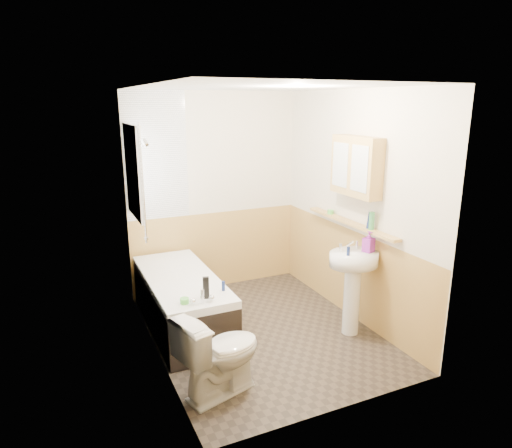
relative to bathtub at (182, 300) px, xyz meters
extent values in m
plane|color=#2D2620|center=(0.73, -0.48, -0.30)|extent=(2.80, 2.80, 0.00)
plane|color=white|center=(0.73, -0.48, 2.20)|extent=(2.80, 2.80, 0.00)
cube|color=beige|center=(0.73, 0.93, 0.95)|extent=(2.20, 0.02, 2.50)
cube|color=beige|center=(0.73, -1.89, 0.95)|extent=(2.20, 0.02, 2.50)
cube|color=beige|center=(-0.38, -0.48, 0.95)|extent=(0.02, 2.80, 2.50)
cube|color=beige|center=(1.84, -0.48, 0.95)|extent=(0.02, 2.80, 2.50)
cube|color=tan|center=(1.82, -0.48, 0.20)|extent=(0.01, 2.80, 1.00)
cube|color=tan|center=(0.73, -1.87, 0.20)|extent=(2.20, 0.01, 1.00)
cube|color=tan|center=(0.73, 0.91, 0.20)|extent=(2.20, 0.01, 1.00)
cube|color=white|center=(-0.36, -0.48, 0.95)|extent=(0.01, 2.80, 2.50)
cube|color=white|center=(0.00, 0.90, 1.45)|extent=(0.75, 0.01, 1.50)
cube|color=white|center=(-0.34, 0.47, 1.35)|extent=(0.03, 0.79, 0.99)
cube|color=white|center=(-0.32, 0.47, 1.35)|extent=(0.01, 0.70, 0.90)
cube|color=white|center=(-0.32, 0.47, 1.35)|extent=(0.01, 0.04, 0.90)
cube|color=black|center=(0.00, 0.00, -0.05)|extent=(0.70, 1.69, 0.50)
cube|color=white|center=(0.00, 0.00, 0.24)|extent=(0.70, 1.69, 0.08)
cube|color=white|center=(0.00, 0.00, 0.23)|extent=(0.56, 1.55, 0.04)
cylinder|color=silver|center=(0.00, -0.75, 0.35)|extent=(0.04, 0.04, 0.14)
sphere|color=silver|center=(-0.09, -0.75, 0.32)|extent=(0.06, 0.06, 0.06)
sphere|color=silver|center=(0.09, -0.75, 0.32)|extent=(0.06, 0.06, 0.06)
cylinder|color=silver|center=(-0.32, 0.07, 1.28)|extent=(0.02, 0.02, 1.21)
cylinder|color=silver|center=(-0.32, 0.07, 0.72)|extent=(0.04, 0.04, 0.02)
cylinder|color=silver|center=(-0.32, 0.07, 1.83)|extent=(0.04, 0.04, 0.02)
cylinder|color=silver|center=(-0.27, 0.07, 1.68)|extent=(0.07, 0.08, 0.09)
imported|color=white|center=(-0.03, -1.28, 0.06)|extent=(0.82, 0.60, 0.72)
cylinder|color=white|center=(1.57, -0.89, 0.06)|extent=(0.17, 0.17, 0.72)
ellipsoid|color=white|center=(1.57, -0.89, 0.52)|extent=(0.52, 0.42, 0.14)
cylinder|color=silver|center=(1.47, -0.79, 0.63)|extent=(0.03, 0.03, 0.08)
cylinder|color=silver|center=(1.67, -0.79, 0.63)|extent=(0.03, 0.03, 0.08)
cylinder|color=silver|center=(1.57, -0.81, 0.66)|extent=(0.02, 0.11, 0.09)
cube|color=tan|center=(1.77, -0.52, 0.79)|extent=(0.10, 1.51, 0.03)
cube|color=tan|center=(1.75, -0.61, 1.42)|extent=(0.16, 0.68, 0.61)
cube|color=silver|center=(1.66, -0.77, 1.42)|extent=(0.01, 0.26, 0.46)
cube|color=silver|center=(1.66, -0.44, 1.42)|extent=(0.01, 0.26, 0.46)
cylinder|color=#388447|center=(1.77, -0.88, 0.90)|extent=(0.07, 0.07, 0.18)
cone|color=navy|center=(1.77, -0.83, 0.91)|extent=(0.04, 0.04, 0.20)
cylinder|color=#59C647|center=(1.77, -0.14, 0.83)|extent=(0.08, 0.08, 0.05)
imported|color=purple|center=(1.71, -0.93, 0.64)|extent=(0.16, 0.23, 0.10)
cylinder|color=navy|center=(1.45, -0.94, 0.64)|extent=(0.04, 0.04, 0.09)
cube|color=black|center=(0.07, -0.65, 0.38)|extent=(0.07, 0.05, 0.21)
cylinder|color=#59C647|center=(-0.15, -0.68, 0.30)|extent=(0.11, 0.11, 0.05)
cylinder|color=navy|center=(0.28, -0.55, 0.33)|extent=(0.04, 0.04, 0.10)
camera|label=1|loc=(-1.15, -4.45, 2.06)|focal=32.00mm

